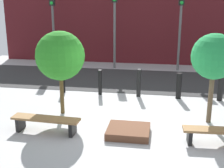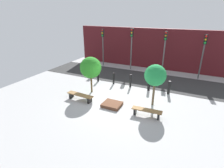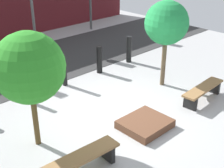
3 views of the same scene
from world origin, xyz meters
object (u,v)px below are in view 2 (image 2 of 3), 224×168
Objects in this scene: bollard_left at (114,79)px; traffic_light_west at (103,41)px; tree_behind_right_bench at (155,76)px; bollard_far_left at (98,76)px; bollard_center at (131,81)px; bollard_far_right at (169,88)px; bench_left at (80,96)px; bench_right at (147,111)px; bollard_right at (149,84)px; tree_behind_left_bench at (91,68)px; traffic_light_mid_west at (132,42)px; planter_bed at (112,104)px; traffic_light_east at (204,49)px; traffic_light_mid_east at (165,45)px.

bollard_left is 0.25× the size of traffic_light_west.
bollard_far_left is at bearing 157.99° from tree_behind_right_bench.
bollard_center is 1.05× the size of bollard_far_right.
bollard_far_left reaches higher than bench_left.
bench_right is 3.64m from bollard_right.
tree_behind_left_bench is at bearing 159.07° from bench_right.
traffic_light_west is (-7.05, 7.95, 2.37)m from bench_right.
bollard_right is 0.96× the size of bollard_far_right.
bollard_right is at bearing 111.07° from tree_behind_right_bench.
bollard_center is at bearing 60.59° from bench_left.
bench_left is at bearing -122.57° from bollard_center.
bollard_center reaches higher than bollard_left.
bollard_right is 7.95m from traffic_light_west.
traffic_light_west is at bearing -179.99° from traffic_light_mid_west.
tree_behind_left_bench reaches higher than bollard_center.
bollard_left is 0.24× the size of traffic_light_mid_west.
tree_behind_right_bench reaches higher than bench_left.
planter_bed is at bearing 171.80° from bench_right.
bench_right is at bearing -43.60° from bollard_left.
tree_behind_right_bench is at bearing 0.00° from tree_behind_left_bench.
bollard_far_left is 9.14m from traffic_light_east.
bollard_center is 6.84m from traffic_light_east.
bench_left is 5.14m from bollard_right.
traffic_light_west reaches higher than traffic_light_east.
planter_bed is at bearing -66.45° from bollard_left.
bollard_far_left is 0.92× the size of bollard_right.
bench_right is 0.45× the size of traffic_light_east.
bollard_center is 5.20m from traffic_light_mid_west.
tree_behind_left_bench is 7.60m from traffic_light_mid_east.
tree_behind_left_bench is 2.76× the size of bollard_left.
traffic_light_west is at bearing -180.00° from traffic_light_mid_east.
traffic_light_west reaches higher than planter_bed.
planter_bed is at bearing -101.64° from traffic_light_mid_east.
bollard_center is 2.92m from bollard_far_right.
bench_left is 2.13m from tree_behind_left_bench.
bench_left is at bearing -102.81° from bollard_left.
traffic_light_west is at bearing 127.09° from bollard_left.
traffic_light_west is at bearing 121.71° from planter_bed.
traffic_light_east is (2.52, 6.50, 0.64)m from tree_behind_right_bench.
traffic_light_mid_west reaches higher than planter_bed.
traffic_light_east is at bearing 52.91° from bollard_right.
tree_behind_right_bench is 4.53m from bollard_left.
planter_bed is 8.33m from traffic_light_mid_east.
tree_behind_right_bench is 7.60m from traffic_light_mid_west.
planter_bed is 4.46m from bollard_far_right.
traffic_light_west is 0.96× the size of traffic_light_mid_west.
bench_left is 8.67m from traffic_light_west.
traffic_light_mid_west is at bearing 135.69° from bollard_far_right.
traffic_light_mid_west is (0.67, 7.95, 2.47)m from bench_left.
planter_bed is 0.30× the size of traffic_light_east.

